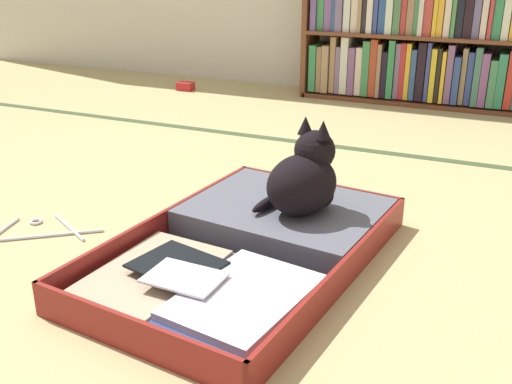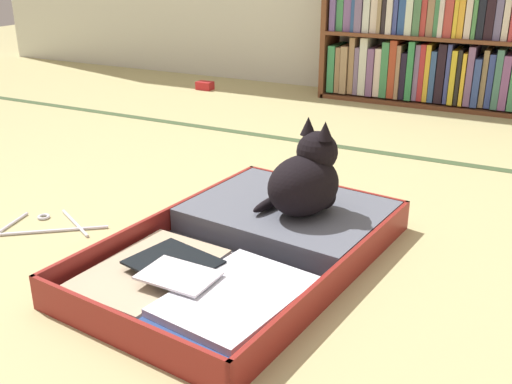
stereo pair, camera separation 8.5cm
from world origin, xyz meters
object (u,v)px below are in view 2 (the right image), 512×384
(open_suitcase, at_px, (258,243))
(small_red_pouch, at_px, (205,86))
(clothes_hanger, at_px, (40,227))
(black_cat, at_px, (307,180))
(bookshelf, at_px, (439,40))

(open_suitcase, relative_size, small_red_pouch, 10.22)
(open_suitcase, distance_m, clothes_hanger, 0.72)
(black_cat, relative_size, small_red_pouch, 2.84)
(clothes_hanger, bearing_deg, black_cat, 20.99)
(bookshelf, height_order, black_cat, bookshelf)
(open_suitcase, relative_size, clothes_hanger, 2.94)
(bookshelf, relative_size, black_cat, 4.60)
(open_suitcase, height_order, small_red_pouch, open_suitcase)
(open_suitcase, distance_m, black_cat, 0.23)
(bookshelf, height_order, small_red_pouch, bookshelf)
(bookshelf, distance_m, small_red_pouch, 1.43)
(bookshelf, height_order, clothes_hanger, bookshelf)
(black_cat, bearing_deg, small_red_pouch, 129.29)
(black_cat, height_order, clothes_hanger, black_cat)
(bookshelf, bearing_deg, open_suitcase, -91.89)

